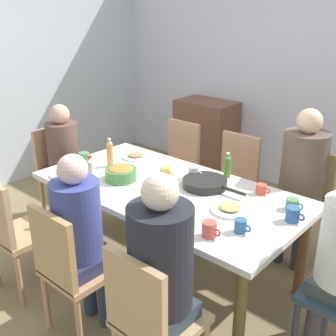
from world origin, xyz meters
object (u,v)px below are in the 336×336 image
object	(u,v)px
person_0	(162,269)
bottle_1	(227,166)
plate_2	(136,156)
cup_6	(241,226)
person_4	(80,231)
side_cabinet	(206,137)
chair_5	(303,200)
cup_5	(262,189)
chair_1	(13,229)
cup_3	(166,173)
cup_4	(194,172)
person_5	(302,174)
dining_table	(168,196)
cup_7	(293,215)
chair_0	(150,318)
plate_0	(230,209)
bowl_0	(121,173)
cup_1	(84,157)
person_6	(64,154)
serving_pan	(205,183)
chair_7	(233,178)
bottle_2	(110,153)
chair_6	(60,168)
chair_4	(70,266)
cup_2	(292,204)
cup_0	(210,229)
plate_1	(66,173)
chair_3	(177,161)
bottle_0	(91,173)

from	to	relation	value
person_0	bottle_1	xyz separation A→B (m)	(-0.45, 1.24, 0.06)
plate_2	cup_6	xyz separation A→B (m)	(1.36, -0.48, 0.03)
person_4	side_cabinet	size ratio (longest dim) A/B	1.33
chair_5	cup_5	size ratio (longest dim) A/B	8.28
chair_1	cup_3	bearing A→B (deg)	61.95
chair_1	cup_4	size ratio (longest dim) A/B	7.37
person_5	cup_4	xyz separation A→B (m)	(-0.62, -0.54, 0.01)
dining_table	cup_7	world-z (taller)	cup_7
cup_4	bottle_1	size ratio (longest dim) A/B	0.62
dining_table	chair_0	world-z (taller)	chair_0
plate_0	chair_5	bearing A→B (deg)	82.52
bowl_0	cup_1	distance (m)	0.55
person_6	side_cabinet	xyz separation A→B (m)	(0.24, 1.88, -0.23)
serving_pan	chair_1	bearing A→B (deg)	-128.91
chair_7	serving_pan	xyz separation A→B (m)	(0.20, -0.70, 0.24)
bowl_0	cup_5	distance (m)	1.04
plate_0	serving_pan	world-z (taller)	serving_pan
cup_5	bottle_2	distance (m)	1.25
person_4	chair_0	bearing A→B (deg)	-7.87
chair_6	plate_0	xyz separation A→B (m)	(1.91, -0.01, 0.23)
chair_4	chair_7	size ratio (longest dim) A/B	1.00
dining_table	bottle_2	world-z (taller)	bottle_2
chair_0	plate_0	bearing A→B (deg)	97.69
cup_2	cup_3	size ratio (longest dim) A/B	0.98
chair_0	side_cabinet	xyz separation A→B (m)	(-1.70, 2.76, -0.06)
dining_table	cup_2	xyz separation A→B (m)	(0.83, 0.27, 0.11)
person_5	cup_0	world-z (taller)	person_5
chair_1	plate_0	size ratio (longest dim) A/B	3.54
person_4	cup_0	size ratio (longest dim) A/B	9.85
person_4	person_6	distance (m)	1.50
cup_3	person_0	bearing A→B (deg)	-49.19
person_0	plate_2	distance (m)	1.68
chair_6	cup_1	bearing A→B (deg)	-7.04
person_5	plate_1	xyz separation A→B (m)	(-1.41, -1.15, -0.02)
chair_3	chair_5	size ratio (longest dim) A/B	1.00
bowl_0	plate_2	bearing A→B (deg)	122.55
bottle_0	chair_7	bearing A→B (deg)	72.07
dining_table	cup_7	size ratio (longest dim) A/B	16.53
cup_7	bottle_1	xyz separation A→B (m)	(-0.69, 0.32, 0.05)
serving_pan	cup_2	distance (m)	0.64
chair_0	plate_0	distance (m)	0.91
person_6	chair_7	xyz separation A→B (m)	(1.28, 0.88, -0.17)
bottle_0	bottle_1	size ratio (longest dim) A/B	1.25
person_0	chair_3	world-z (taller)	person_0
person_0	chair_5	distance (m)	1.70
chair_5	side_cabinet	xyz separation A→B (m)	(-1.70, 1.00, -0.06)
person_0	cup_6	xyz separation A→B (m)	(0.08, 0.60, 0.01)
plate_1	side_cabinet	world-z (taller)	side_cabinet
cup_7	person_0	bearing A→B (deg)	-104.95
serving_pan	cup_6	bearing A→B (deg)	-35.29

